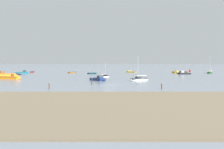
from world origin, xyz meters
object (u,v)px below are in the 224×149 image
at_px(rowboat_moored_0, 71,73).
at_px(motorboat_moored_3, 129,72).
at_px(sailboat_moored_1, 139,80).
at_px(motorboat_moored_1, 182,73).
at_px(motorboat_moored_5, 3,75).
at_px(rowboat_moored_2, 91,73).
at_px(rowboat_moored_1, 18,74).
at_px(sailboat_moored_2, 209,72).
at_px(channel_buoy, 189,71).
at_px(motorboat_moored_6, 176,73).
at_px(mooring_post_near, 161,86).
at_px(mooring_post_right, 91,81).
at_px(motorboat_moored_2, 23,73).
at_px(rowboat_moored_3, 183,72).
at_px(motorboat_moored_4, 99,80).
at_px(mooring_post_left, 48,86).
at_px(sailboat_moored_0, 104,77).
at_px(rowboat_moored_4, 32,72).
at_px(motorboat_moored_0, 12,78).

xyz_separation_m(rowboat_moored_0, motorboat_moored_3, (25.93, 4.68, 0.06)).
xyz_separation_m(sailboat_moored_1, motorboat_moored_1, (20.79, 32.29, 0.03)).
height_order(rowboat_moored_0, motorboat_moored_5, motorboat_moored_5).
distance_m(rowboat_moored_2, motorboat_moored_3, 21.16).
xyz_separation_m(rowboat_moored_0, rowboat_moored_1, (-18.47, -12.92, -0.02)).
bearing_deg(rowboat_moored_0, sailboat_moored_2, -14.21).
bearing_deg(channel_buoy, sailboat_moored_1, -119.03).
distance_m(motorboat_moored_3, motorboat_moored_6, 20.61).
distance_m(sailboat_moored_1, mooring_post_near, 18.72).
relative_size(rowboat_moored_2, mooring_post_right, 2.47).
distance_m(motorboat_moored_2, motorboat_moored_5, 16.29).
distance_m(motorboat_moored_1, sailboat_moored_2, 16.75).
relative_size(rowboat_moored_2, rowboat_moored_3, 1.08).
bearing_deg(motorboat_moored_6, rowboat_moored_0, -94.65).
height_order(sailboat_moored_2, mooring_post_near, sailboat_moored_2).
distance_m(rowboat_moored_0, motorboat_moored_4, 45.15).
bearing_deg(motorboat_moored_6, mooring_post_right, -33.42).
height_order(motorboat_moored_5, motorboat_moored_6, motorboat_moored_5).
bearing_deg(motorboat_moored_5, mooring_post_left, 87.44).
xyz_separation_m(sailboat_moored_0, sailboat_moored_1, (9.52, -13.09, 0.07)).
xyz_separation_m(sailboat_moored_0, rowboat_moored_4, (-34.44, 34.60, -0.04)).
height_order(sailboat_moored_1, sailboat_moored_2, sailboat_moored_2).
relative_size(mooring_post_left, mooring_post_right, 0.77).
xyz_separation_m(motorboat_moored_0, mooring_post_left, (16.70, -24.43, 0.27)).
relative_size(rowboat_moored_0, rowboat_moored_3, 1.04).
bearing_deg(rowboat_moored_2, sailboat_moored_2, -163.25).
distance_m(motorboat_moored_0, motorboat_moored_5, 17.99).
bearing_deg(sailboat_moored_2, rowboat_moored_4, 106.66).
relative_size(motorboat_moored_4, mooring_post_right, 3.06).
relative_size(sailboat_moored_1, channel_buoy, 2.91).
distance_m(motorboat_moored_2, rowboat_moored_4, 10.79).
bearing_deg(motorboat_moored_5, mooring_post_right, 100.34).
bearing_deg(motorboat_moored_1, sailboat_moored_0, 22.90).
relative_size(motorboat_moored_2, mooring_post_near, 4.95).
relative_size(motorboat_moored_0, mooring_post_near, 5.71).
relative_size(rowboat_moored_1, sailboat_moored_0, 0.69).
height_order(channel_buoy, mooring_post_left, channel_buoy).
bearing_deg(mooring_post_right, sailboat_moored_0, 85.12).
xyz_separation_m(rowboat_moored_1, sailboat_moored_2, (78.39, 11.04, 0.19)).
bearing_deg(motorboat_moored_4, sailboat_moored_0, 134.25).
bearing_deg(rowboat_moored_3, mooring_post_right, 84.52).
bearing_deg(sailboat_moored_0, rowboat_moored_0, 61.57).
bearing_deg(channel_buoy, rowboat_moored_0, -165.68).
xyz_separation_m(rowboat_moored_0, mooring_post_right, (13.20, -54.16, 0.57)).
relative_size(sailboat_moored_2, mooring_post_left, 5.91).
distance_m(motorboat_moored_2, mooring_post_left, 61.30).
xyz_separation_m(motorboat_moored_1, motorboat_moored_4, (-31.30, -32.24, -0.01)).
xyz_separation_m(rowboat_moored_3, motorboat_moored_1, (-4.88, -15.53, 0.15)).
xyz_separation_m(sailboat_moored_1, mooring_post_near, (2.05, -18.61, 0.24)).
relative_size(rowboat_moored_4, mooring_post_right, 2.51).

